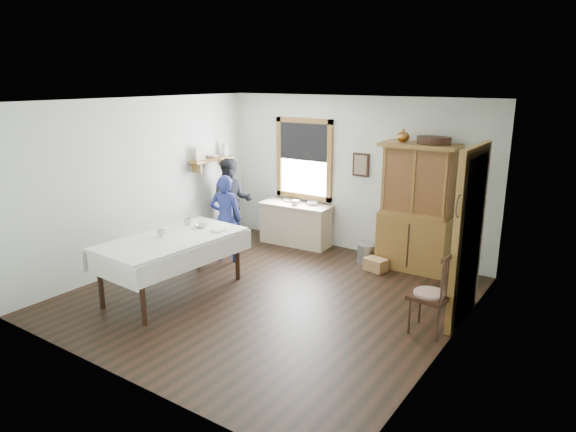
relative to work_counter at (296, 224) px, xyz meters
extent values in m
cube|color=black|center=(0.99, -2.18, -0.38)|extent=(5.00, 5.00, 0.01)
cube|color=silver|center=(0.99, -2.18, 2.31)|extent=(5.00, 5.00, 0.01)
cube|color=silver|center=(0.99, 0.32, 0.97)|extent=(5.00, 0.01, 2.70)
cube|color=silver|center=(0.99, -4.68, 0.97)|extent=(5.00, 0.01, 2.70)
cube|color=silver|center=(-1.51, -2.18, 0.97)|extent=(0.01, 5.00, 2.70)
cube|color=silver|center=(3.49, -2.18, 0.97)|extent=(0.01, 5.00, 2.70)
cube|color=white|center=(-0.01, 0.31, 1.17)|extent=(1.00, 0.02, 1.30)
cube|color=olive|center=(-0.01, 0.28, 1.86)|extent=(1.18, 0.06, 0.09)
cube|color=olive|center=(-0.01, 0.28, 0.47)|extent=(1.18, 0.06, 0.09)
cube|color=olive|center=(-0.56, 0.28, 1.17)|extent=(0.09, 0.06, 1.48)
cube|color=olive|center=(0.53, 0.28, 1.17)|extent=(0.09, 0.06, 1.48)
cube|color=black|center=(-0.01, 0.26, 1.49)|extent=(0.98, 0.03, 0.66)
cube|color=#4D4137|center=(3.46, -1.33, 0.67)|extent=(0.03, 0.90, 2.10)
cube|color=olive|center=(3.43, -1.84, 0.67)|extent=(0.08, 0.12, 2.10)
cube|color=olive|center=(3.43, -0.82, 0.67)|extent=(0.08, 0.12, 2.10)
cube|color=olive|center=(3.43, -1.33, 1.78)|extent=(0.08, 1.14, 0.12)
cube|color=olive|center=(-1.38, -0.68, 1.17)|extent=(0.24, 1.00, 0.04)
cube|color=olive|center=(-1.38, -1.08, 1.07)|extent=(0.22, 0.03, 0.18)
cube|color=olive|center=(-1.38, -0.28, 1.07)|extent=(0.22, 0.03, 0.18)
cube|color=#CAB78C|center=(-1.38, -0.98, 1.30)|extent=(0.03, 0.22, 0.24)
cylinder|color=silver|center=(-1.38, -0.33, 1.30)|extent=(0.12, 0.12, 0.22)
cube|color=black|center=(1.14, 0.28, 1.17)|extent=(0.30, 0.04, 0.40)
torus|color=black|center=(3.44, -1.88, 1.34)|extent=(0.01, 0.27, 0.27)
cube|color=#CAB78C|center=(0.00, 0.00, 0.00)|extent=(1.36, 0.58, 0.76)
cube|color=olive|center=(2.26, 0.00, 0.63)|extent=(1.20, 0.58, 2.03)
cube|color=white|center=(-0.20, -2.85, 0.04)|extent=(1.23, 2.15, 0.83)
cube|color=black|center=(3.20, -1.95, 0.13)|extent=(0.51, 0.51, 1.03)
cube|color=gray|center=(1.51, -0.15, -0.23)|extent=(0.35, 0.35, 0.31)
cube|color=#A8794C|center=(1.81, -0.42, -0.28)|extent=(0.39, 0.31, 0.20)
imported|color=navy|center=(-0.47, -1.39, 0.30)|extent=(0.58, 0.50, 1.36)
imported|color=black|center=(-1.03, -0.57, 0.35)|extent=(0.90, 0.87, 1.46)
imported|color=silver|center=(-0.48, -2.24, 0.50)|extent=(0.12, 0.12, 0.10)
imported|color=silver|center=(-0.36, -2.89, 0.50)|extent=(0.14, 0.14, 0.10)
imported|color=silver|center=(-0.21, -2.24, 0.48)|extent=(0.27, 0.27, 0.05)
imported|color=#7D6E53|center=(-0.32, 0.07, 0.39)|extent=(0.30, 0.30, 0.02)
imported|color=silver|center=(0.29, 0.10, 0.41)|extent=(0.25, 0.25, 0.06)
imported|color=silver|center=(-1.38, -0.63, 1.22)|extent=(0.22, 0.22, 0.05)
camera|label=1|loc=(4.98, -7.58, 2.61)|focal=32.00mm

